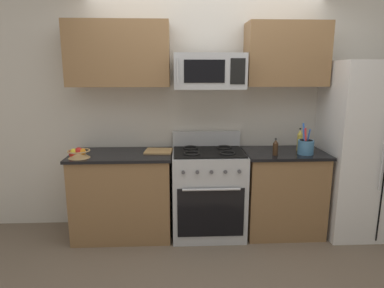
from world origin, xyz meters
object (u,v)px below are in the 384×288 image
object	(u,v)px
refrigerator	(367,150)
apple_loose	(73,154)
microwave	(209,71)
utensil_crock	(306,146)
bottle_oil	(300,140)
bottle_soy	(275,148)
fruit_basket	(79,153)
range_oven	(208,192)
cutting_board	(159,151)

from	to	relation	value
refrigerator	apple_loose	world-z (taller)	refrigerator
microwave	utensil_crock	distance (m)	1.26
refrigerator	bottle_oil	size ratio (longest dim) A/B	7.60
bottle_soy	refrigerator	bearing A→B (deg)	6.95
microwave	refrigerator	bearing A→B (deg)	-1.46
bottle_oil	refrigerator	bearing A→B (deg)	-5.38
fruit_basket	apple_loose	size ratio (longest dim) A/B	2.69
range_oven	refrigerator	distance (m)	1.76
range_oven	utensil_crock	size ratio (longest dim) A/B	3.37
apple_loose	bottle_soy	bearing A→B (deg)	0.47
microwave	cutting_board	bearing A→B (deg)	176.22
refrigerator	utensil_crock	distance (m)	0.72
apple_loose	bottle_oil	bearing A→B (deg)	5.11
cutting_board	range_oven	bearing A→B (deg)	-6.61
refrigerator	bottle_soy	bearing A→B (deg)	-173.05
fruit_basket	apple_loose	distance (m)	0.06
refrigerator	microwave	bearing A→B (deg)	178.54
range_oven	utensil_crock	xyz separation A→B (m)	(0.99, -0.11, 0.52)
utensil_crock	apple_loose	size ratio (longest dim) A/B	3.94
cutting_board	bottle_oil	world-z (taller)	bottle_oil
range_oven	bottle_soy	size ratio (longest dim) A/B	6.25
range_oven	utensil_crock	bearing A→B (deg)	-6.56
utensil_crock	cutting_board	world-z (taller)	utensil_crock
fruit_basket	bottle_soy	world-z (taller)	bottle_soy
refrigerator	cutting_board	size ratio (longest dim) A/B	6.55
cutting_board	bottle_oil	xyz separation A→B (m)	(1.52, -0.01, 0.10)
bottle_soy	bottle_oil	bearing A→B (deg)	31.21
apple_loose	fruit_basket	bearing A→B (deg)	0.29
cutting_board	bottle_oil	distance (m)	1.52
utensil_crock	cutting_board	bearing A→B (deg)	173.42
cutting_board	bottle_oil	bearing A→B (deg)	-0.41
range_oven	fruit_basket	world-z (taller)	range_oven
refrigerator	bottle_soy	world-z (taller)	refrigerator
fruit_basket	utensil_crock	bearing A→B (deg)	1.13
microwave	bottle_oil	world-z (taller)	microwave
range_oven	microwave	distance (m)	1.27
range_oven	cutting_board	size ratio (longest dim) A/B	3.85
fruit_basket	apple_loose	xyz separation A→B (m)	(-0.06, -0.00, -0.01)
apple_loose	bottle_soy	size ratio (longest dim) A/B	0.47
apple_loose	bottle_soy	distance (m)	2.03
utensil_crock	fruit_basket	bearing A→B (deg)	-178.87
range_oven	microwave	bearing A→B (deg)	90.08
microwave	bottle_oil	size ratio (longest dim) A/B	2.91
range_oven	fruit_basket	distance (m)	1.40
cutting_board	microwave	bearing A→B (deg)	-3.78
bottle_oil	range_oven	bearing A→B (deg)	-177.10
refrigerator	cutting_board	bearing A→B (deg)	177.99
utensil_crock	apple_loose	bearing A→B (deg)	-178.90
microwave	utensil_crock	size ratio (longest dim) A/B	2.20
fruit_basket	bottle_oil	bearing A→B (deg)	5.23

